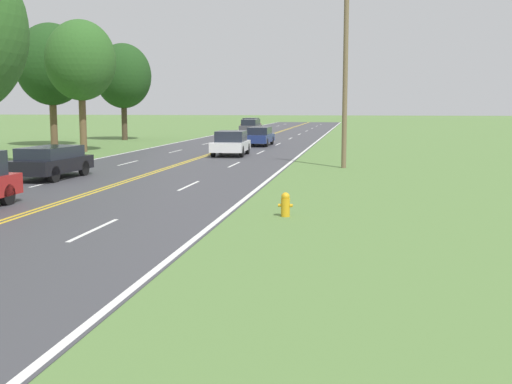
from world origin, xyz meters
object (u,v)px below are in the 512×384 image
at_px(fire_hydrant, 285,204).
at_px(car_black_hatchback_mid_near, 51,161).
at_px(tree_left_verge, 123,76).
at_px(car_dark_blue_sedan_receding, 259,136).
at_px(car_dark_grey_van_distant, 251,126).
at_px(tree_right_cluster, 81,61).
at_px(tree_behind_sign, 51,65).
at_px(car_white_sedan_mid_far, 231,143).
at_px(car_maroon_hatchback_horizon, 251,124).

height_order(fire_hydrant, car_black_hatchback_mid_near, car_black_hatchback_mid_near).
distance_m(fire_hydrant, tree_left_verge, 42.41).
distance_m(car_dark_blue_sedan_receding, car_dark_grey_van_distant, 19.53).
relative_size(tree_right_cluster, car_black_hatchback_mid_near, 2.02).
relative_size(tree_left_verge, car_dark_blue_sedan_receding, 1.84).
bearing_deg(tree_left_verge, car_black_hatchback_mid_near, -74.91).
bearing_deg(car_dark_grey_van_distant, fire_hydrant, -168.30).
bearing_deg(car_dark_blue_sedan_receding, tree_behind_sign, -79.06).
distance_m(fire_hydrant, tree_right_cluster, 28.66).
xyz_separation_m(car_white_sedan_mid_far, car_dark_blue_sedan_receding, (0.21, 9.96, -0.05)).
height_order(tree_left_verge, car_dark_blue_sedan_receding, tree_left_verge).
relative_size(fire_hydrant, tree_behind_sign, 0.07).
xyz_separation_m(tree_left_verge, tree_right_cluster, (2.68, -14.67, 0.34)).
relative_size(tree_left_verge, tree_right_cluster, 0.99).
height_order(tree_left_verge, car_black_hatchback_mid_near, tree_left_verge).
bearing_deg(car_black_hatchback_mid_near, car_maroon_hatchback_horizon, 2.61).
bearing_deg(car_black_hatchback_mid_near, fire_hydrant, -122.68).
distance_m(fire_hydrant, car_dark_grey_van_distant, 51.33).
height_order(tree_behind_sign, car_black_hatchback_mid_near, tree_behind_sign).
distance_m(tree_left_verge, car_maroon_hatchback_horizon, 23.33).
xyz_separation_m(fire_hydrant, car_dark_blue_sedan_receding, (-5.71, 31.28, 0.40)).
bearing_deg(car_black_hatchback_mid_near, car_white_sedan_mid_far, -17.92).
xyz_separation_m(tree_left_verge, car_black_hatchback_mid_near, (8.04, -29.83, -4.92)).
bearing_deg(tree_right_cluster, fire_hydrant, -54.48).
distance_m(fire_hydrant, car_dark_blue_sedan_receding, 31.80).
height_order(tree_left_verge, car_dark_grey_van_distant, tree_left_verge).
bearing_deg(car_dark_blue_sedan_receding, fire_hydrant, 10.91).
bearing_deg(tree_right_cluster, car_white_sedan_mid_far, -8.47).
bearing_deg(tree_left_verge, tree_right_cluster, -79.64).
relative_size(fire_hydrant, car_dark_grey_van_distant, 0.16).
bearing_deg(car_white_sedan_mid_far, tree_right_cluster, -100.88).
bearing_deg(tree_right_cluster, car_dark_grey_van_distant, 76.44).
distance_m(tree_behind_sign, tree_right_cluster, 7.42).
bearing_deg(tree_right_cluster, car_black_hatchback_mid_near, -70.53).
distance_m(tree_behind_sign, car_dark_blue_sedan_receding, 16.67).
bearing_deg(tree_behind_sign, fire_hydrant, -53.27).
relative_size(car_dark_blue_sedan_receding, car_dark_grey_van_distant, 1.08).
distance_m(tree_behind_sign, car_maroon_hatchback_horizon, 32.58).
bearing_deg(tree_behind_sign, tree_left_verge, 76.32).
height_order(fire_hydrant, tree_left_verge, tree_left_verge).
distance_m(tree_behind_sign, car_black_hatchback_mid_near, 23.75).
bearing_deg(car_dark_grey_van_distant, car_white_sedan_mid_far, -171.80).
bearing_deg(car_black_hatchback_mid_near, tree_right_cluster, 21.89).
xyz_separation_m(tree_behind_sign, car_dark_grey_van_distant, (11.54, 21.97, -5.29)).
bearing_deg(car_maroon_hatchback_horizon, car_white_sedan_mid_far, -170.31).
height_order(fire_hydrant, tree_behind_sign, tree_behind_sign).
bearing_deg(tree_left_verge, tree_behind_sign, -103.68).
height_order(tree_right_cluster, car_dark_grey_van_distant, tree_right_cluster).
relative_size(fire_hydrant, tree_left_verge, 0.08).
relative_size(tree_behind_sign, car_dark_grey_van_distant, 2.15).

